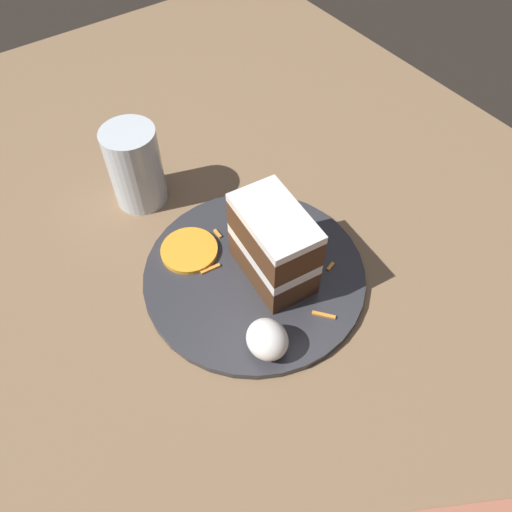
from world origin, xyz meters
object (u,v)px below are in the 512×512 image
object	(u,v)px
plate	(256,276)
cream_dollop	(267,339)
cake_slice	(274,245)
drinking_glass	(136,171)
orange_garnish	(189,250)

from	to	relation	value
plate	cream_dollop	distance (m)	0.10
cake_slice	drinking_glass	world-z (taller)	drinking_glass
cake_slice	drinking_glass	xyz separation A→B (m)	(0.21, 0.07, -0.01)
plate	drinking_glass	size ratio (longest dim) A/B	2.39
drinking_glass	plate	bearing A→B (deg)	-166.65
plate	orange_garnish	world-z (taller)	orange_garnish
plate	drinking_glass	bearing A→B (deg)	13.35
drinking_glass	cake_slice	bearing A→B (deg)	-162.45
cream_dollop	drinking_glass	xyz separation A→B (m)	(0.29, 0.00, 0.02)
plate	cake_slice	distance (m)	0.06
cake_slice	cream_dollop	distance (m)	0.11
plate	drinking_glass	distance (m)	0.21
cream_dollop	orange_garnish	bearing A→B (deg)	0.20
cake_slice	cream_dollop	bearing A→B (deg)	-124.18
orange_garnish	cake_slice	bearing A→B (deg)	-141.28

